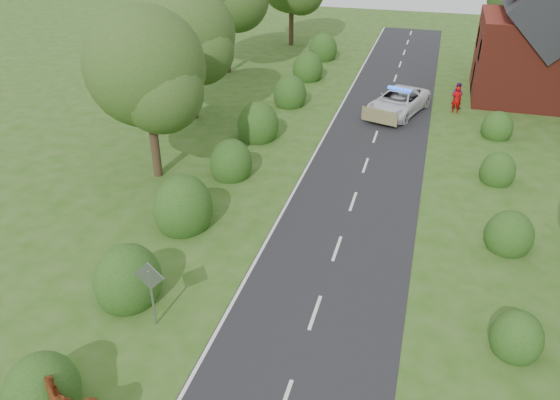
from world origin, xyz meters
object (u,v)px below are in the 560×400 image
(road_sign, at_px, (150,285))
(police_van, at_px, (398,102))
(pedestrian_red, at_px, (457,99))
(pedestrian_purple, at_px, (457,95))

(road_sign, distance_m, police_van, 23.04)
(road_sign, distance_m, pedestrian_red, 25.40)
(pedestrian_red, bearing_deg, pedestrian_purple, -99.27)
(police_van, distance_m, pedestrian_red, 3.83)
(police_van, relative_size, pedestrian_purple, 3.61)
(road_sign, xyz_separation_m, pedestrian_red, (9.45, 23.56, -0.78))
(pedestrian_red, bearing_deg, road_sign, 61.06)
(police_van, bearing_deg, pedestrian_red, 37.39)
(road_sign, bearing_deg, pedestrian_purple, 68.85)
(pedestrian_purple, bearing_deg, road_sign, 99.38)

